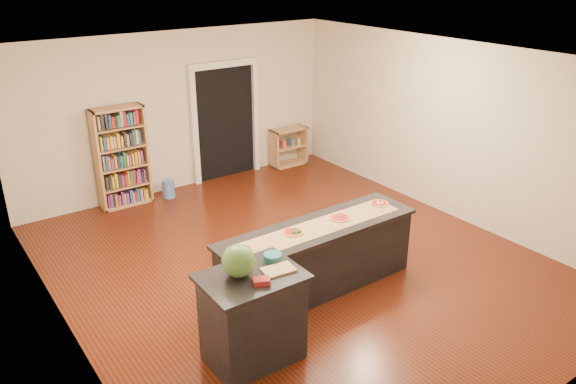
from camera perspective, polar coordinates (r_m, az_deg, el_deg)
room at (r=7.27m, az=0.92°, el=2.40°), size 6.00×7.00×2.80m
doorway at (r=10.58m, az=-6.40°, el=7.74°), size 1.40×0.09×2.21m
kitchen_island at (r=7.10m, az=3.03°, el=-6.69°), size 2.69×0.73×0.89m
side_counter at (r=5.94m, az=-3.61°, el=-12.56°), size 1.02×0.75×1.01m
bookshelf at (r=9.73m, az=-16.53°, el=3.40°), size 0.85×0.30×1.70m
low_shelf at (r=11.35m, az=0.05°, el=4.63°), size 0.77×0.33×0.77m
waste_bin at (r=10.09m, az=-12.05°, el=0.33°), size 0.22×0.22×0.32m
kraft_paper at (r=6.88m, az=3.21°, el=-3.56°), size 2.33×0.43×0.00m
watermelon at (r=5.58m, az=-5.06°, el=-6.97°), size 0.33×0.33×0.33m
cutting_board at (r=5.72m, az=-0.98°, el=-7.90°), size 0.35×0.25×0.02m
package_red at (r=5.51m, az=-2.70°, el=-9.03°), size 0.19×0.17×0.06m
package_teal at (r=5.89m, az=-1.56°, el=-6.63°), size 0.20×0.20×0.07m
pizza_a at (r=6.36m, az=-4.67°, el=-5.82°), size 0.25×0.25×0.02m
pizza_b at (r=6.71m, az=0.52°, el=-4.10°), size 0.28×0.28×0.02m
pizza_c at (r=7.10m, az=5.29°, el=-2.61°), size 0.27×0.27×0.02m
pizza_d at (r=7.57m, az=9.26°, el=-1.15°), size 0.25×0.25×0.02m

